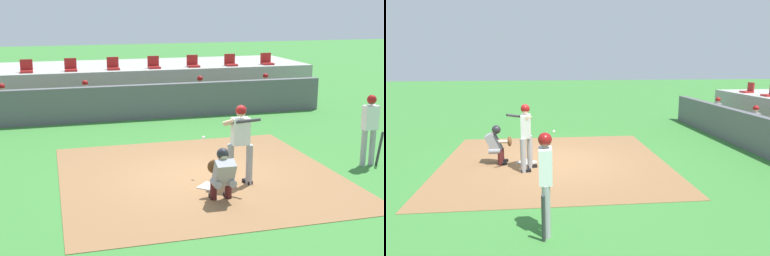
# 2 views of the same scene
# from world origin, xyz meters

# --- Properties ---
(ground_plane) EXTENTS (80.00, 80.00, 0.00)m
(ground_plane) POSITION_xyz_m (0.00, 0.00, 0.00)
(ground_plane) COLOR #387A33
(dirt_infield) EXTENTS (6.40, 6.40, 0.01)m
(dirt_infield) POSITION_xyz_m (0.00, 0.00, 0.01)
(dirt_infield) COLOR olive
(dirt_infield) RESTS_ON ground
(home_plate) EXTENTS (0.62, 0.62, 0.02)m
(home_plate) POSITION_xyz_m (0.00, -0.80, 0.02)
(home_plate) COLOR white
(home_plate) RESTS_ON dirt_infield
(batter_at_plate) EXTENTS (0.69, 0.76, 1.80)m
(batter_at_plate) POSITION_xyz_m (0.69, -0.76, 1.04)
(batter_at_plate) COLOR #99999E
(batter_at_plate) RESTS_ON ground
(catcher_crouched) EXTENTS (0.49, 1.98, 1.13)m
(catcher_crouched) POSITION_xyz_m (-0.00, -1.61, 0.61)
(catcher_crouched) COLOR gray
(catcher_crouched) RESTS_ON ground
(on_deck_batter) EXTENTS (0.58, 0.23, 1.79)m
(on_deck_batter) POSITION_xyz_m (4.27, -0.30, 1.02)
(on_deck_batter) COLOR #99999E
(on_deck_batter) RESTS_ON ground
(dugout_wall) EXTENTS (13.00, 0.30, 1.20)m
(dugout_wall) POSITION_xyz_m (0.00, 6.50, 0.60)
(dugout_wall) COLOR #59595E
(dugout_wall) RESTS_ON ground
(dugout_bench) EXTENTS (11.80, 0.44, 0.45)m
(dugout_bench) POSITION_xyz_m (0.00, 7.50, 0.23)
(dugout_bench) COLOR olive
(dugout_bench) RESTS_ON ground
(dugout_player_0) EXTENTS (0.49, 0.70, 1.30)m
(dugout_player_0) POSITION_xyz_m (-4.84, 7.34, 0.67)
(dugout_player_0) COLOR #939399
(dugout_player_0) RESTS_ON ground
(dugout_player_1) EXTENTS (0.49, 0.70, 1.30)m
(dugout_player_1) POSITION_xyz_m (-2.05, 7.34, 0.67)
(dugout_player_1) COLOR #939399
(dugout_player_1) RESTS_ON ground
(dugout_player_2) EXTENTS (0.49, 0.70, 1.30)m
(dugout_player_2) POSITION_xyz_m (2.18, 7.34, 0.67)
(dugout_player_2) COLOR #939399
(dugout_player_2) RESTS_ON ground
(dugout_player_3) EXTENTS (0.49, 0.70, 1.30)m
(dugout_player_3) POSITION_xyz_m (4.83, 7.34, 0.67)
(dugout_player_3) COLOR #939399
(dugout_player_3) RESTS_ON ground
(stands_platform) EXTENTS (15.00, 4.40, 1.40)m
(stands_platform) POSITION_xyz_m (0.00, 10.90, 0.70)
(stands_platform) COLOR #9E9E99
(stands_platform) RESTS_ON ground
(stadium_seat_1) EXTENTS (0.46, 0.46, 0.48)m
(stadium_seat_1) POSITION_xyz_m (-4.06, 9.38, 1.53)
(stadium_seat_1) COLOR #A51E1E
(stadium_seat_1) RESTS_ON stands_platform
(stadium_seat_2) EXTENTS (0.46, 0.46, 0.48)m
(stadium_seat_2) POSITION_xyz_m (-2.44, 9.38, 1.53)
(stadium_seat_2) COLOR #A51E1E
(stadium_seat_2) RESTS_ON stands_platform
(stadium_seat_3) EXTENTS (0.46, 0.46, 0.48)m
(stadium_seat_3) POSITION_xyz_m (-0.81, 9.38, 1.53)
(stadium_seat_3) COLOR #A51E1E
(stadium_seat_3) RESTS_ON stands_platform
(stadium_seat_4) EXTENTS (0.46, 0.46, 0.48)m
(stadium_seat_4) POSITION_xyz_m (0.81, 9.38, 1.53)
(stadium_seat_4) COLOR #A51E1E
(stadium_seat_4) RESTS_ON stands_platform
(stadium_seat_5) EXTENTS (0.46, 0.46, 0.48)m
(stadium_seat_5) POSITION_xyz_m (2.44, 9.38, 1.53)
(stadium_seat_5) COLOR #A51E1E
(stadium_seat_5) RESTS_ON stands_platform
(stadium_seat_6) EXTENTS (0.46, 0.46, 0.48)m
(stadium_seat_6) POSITION_xyz_m (4.06, 9.38, 1.53)
(stadium_seat_6) COLOR #A51E1E
(stadium_seat_6) RESTS_ON stands_platform
(stadium_seat_7) EXTENTS (0.46, 0.46, 0.48)m
(stadium_seat_7) POSITION_xyz_m (5.69, 9.38, 1.53)
(stadium_seat_7) COLOR #A51E1E
(stadium_seat_7) RESTS_ON stands_platform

